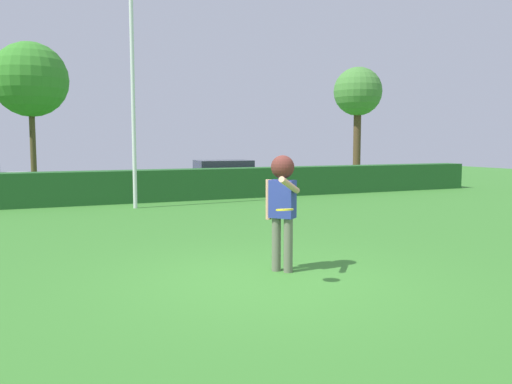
{
  "coord_description": "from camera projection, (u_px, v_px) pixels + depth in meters",
  "views": [
    {
      "loc": [
        -3.23,
        -6.81,
        2.0
      ],
      "look_at": [
        0.39,
        1.35,
        1.15
      ],
      "focal_mm": 37.01,
      "sensor_mm": 36.0,
      "label": 1
    }
  ],
  "objects": [
    {
      "name": "hedge_row",
      "position": [
        130.0,
        186.0,
        17.44
      ],
      "size": [
        28.15,
        0.9,
        1.06
      ],
      "primitive_type": "cube",
      "color": "#225624",
      "rests_on": "ground"
    },
    {
      "name": "ground_plane",
      "position": [
        269.0,
        279.0,
        7.69
      ],
      "size": [
        60.0,
        60.0,
        0.0
      ],
      "primitive_type": "plane",
      "color": "#387A2C"
    },
    {
      "name": "oak_tree",
      "position": [
        30.0,
        80.0,
        22.46
      ],
      "size": [
        3.17,
        3.17,
        6.23
      ],
      "color": "brown",
      "rests_on": "ground"
    },
    {
      "name": "frisbee",
      "position": [
        285.0,
        210.0,
        7.16
      ],
      "size": [
        0.24,
        0.24,
        0.05
      ],
      "color": "yellow"
    },
    {
      "name": "person",
      "position": [
        282.0,
        197.0,
        8.05
      ],
      "size": [
        0.54,
        0.81,
        1.8
      ],
      "color": "#666A56",
      "rests_on": "ground"
    },
    {
      "name": "parked_car_blue",
      "position": [
        223.0,
        174.0,
        21.64
      ],
      "size": [
        4.32,
        2.06,
        1.25
      ],
      "color": "#263FA5",
      "rests_on": "ground"
    },
    {
      "name": "birch_tree",
      "position": [
        358.0,
        93.0,
        28.07
      ],
      "size": [
        2.57,
        2.57,
        5.96
      ],
      "color": "#513B23",
      "rests_on": "ground"
    },
    {
      "name": "lamppost",
      "position": [
        133.0,
        88.0,
        15.62
      ],
      "size": [
        0.24,
        0.24,
        6.56
      ],
      "color": "silver",
      "rests_on": "ground"
    }
  ]
}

